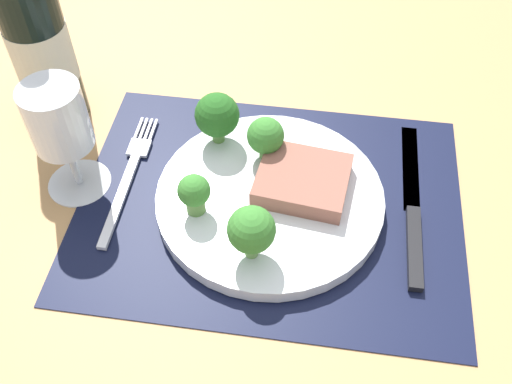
{
  "coord_description": "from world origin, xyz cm",
  "views": [
    {
      "loc": [
        4.12,
        -39.29,
        49.85
      ],
      "look_at": [
        -1.5,
        0.0,
        1.9
      ],
      "focal_mm": 41.12,
      "sensor_mm": 36.0,
      "label": 1
    }
  ],
  "objects_px": {
    "fork": "(129,176)",
    "wine_bottle": "(39,42)",
    "steak": "(303,180)",
    "wine_glass": "(58,126)",
    "plate": "(270,198)",
    "knife": "(413,213)"
  },
  "relations": [
    {
      "from": "steak",
      "to": "knife",
      "type": "height_order",
      "value": "steak"
    },
    {
      "from": "steak",
      "to": "fork",
      "type": "bearing_deg",
      "value": -179.95
    },
    {
      "from": "wine_glass",
      "to": "steak",
      "type": "bearing_deg",
      "value": 3.82
    },
    {
      "from": "knife",
      "to": "wine_bottle",
      "type": "height_order",
      "value": "wine_bottle"
    },
    {
      "from": "fork",
      "to": "wine_bottle",
      "type": "xyz_separation_m",
      "value": [
        -0.11,
        0.1,
        0.1
      ]
    },
    {
      "from": "wine_glass",
      "to": "wine_bottle",
      "type": "bearing_deg",
      "value": 118.43
    },
    {
      "from": "fork",
      "to": "wine_bottle",
      "type": "distance_m",
      "value": 0.18
    },
    {
      "from": "plate",
      "to": "fork",
      "type": "relative_size",
      "value": 1.27
    },
    {
      "from": "fork",
      "to": "wine_glass",
      "type": "relative_size",
      "value": 1.41
    },
    {
      "from": "fork",
      "to": "steak",
      "type": "bearing_deg",
      "value": 0.34
    },
    {
      "from": "knife",
      "to": "wine_bottle",
      "type": "relative_size",
      "value": 0.82
    },
    {
      "from": "plate",
      "to": "fork",
      "type": "height_order",
      "value": "plate"
    },
    {
      "from": "wine_bottle",
      "to": "knife",
      "type": "bearing_deg",
      "value": -13.77
    },
    {
      "from": "knife",
      "to": "wine_glass",
      "type": "bearing_deg",
      "value": 178.9
    },
    {
      "from": "plate",
      "to": "knife",
      "type": "xyz_separation_m",
      "value": [
        0.15,
        0.01,
        -0.0
      ]
    },
    {
      "from": "steak",
      "to": "wine_bottle",
      "type": "xyz_separation_m",
      "value": [
        -0.31,
        0.1,
        0.07
      ]
    },
    {
      "from": "fork",
      "to": "wine_bottle",
      "type": "bearing_deg",
      "value": 140.12
    },
    {
      "from": "wine_glass",
      "to": "knife",
      "type": "bearing_deg",
      "value": 1.16
    },
    {
      "from": "knife",
      "to": "wine_glass",
      "type": "relative_size",
      "value": 1.69
    },
    {
      "from": "steak",
      "to": "wine_glass",
      "type": "relative_size",
      "value": 0.7
    },
    {
      "from": "fork",
      "to": "wine_glass",
      "type": "bearing_deg",
      "value": -162.56
    },
    {
      "from": "steak",
      "to": "wine_bottle",
      "type": "relative_size",
      "value": 0.34
    }
  ]
}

